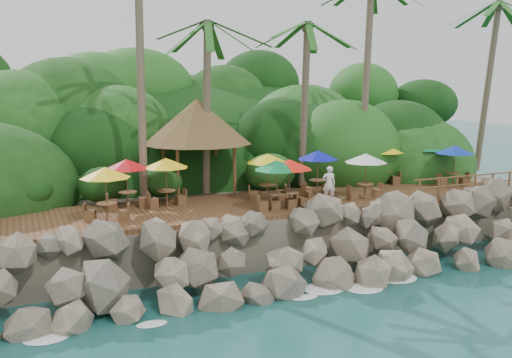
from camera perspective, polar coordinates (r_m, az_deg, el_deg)
name	(u,v)px	position (r m, az deg, el deg)	size (l,w,h in m)	color
ground	(320,297)	(21.26, 6.43, -11.67)	(140.00, 140.00, 0.00)	#19514F
land_base	(193,191)	(35.26, -6.33, -1.19)	(32.00, 25.20, 2.10)	gray
jungle_hill	(164,187)	(42.57, -9.19, -0.78)	(44.80, 28.00, 15.40)	#143811
seawall	(296,252)	(22.54, 3.99, -7.26)	(29.00, 4.00, 2.30)	gray
terrace	(256,205)	(25.78, 0.00, -2.63)	(26.00, 5.00, 0.20)	brown
jungle_foliage	(198,211)	(34.54, -5.82, -3.20)	(44.00, 16.00, 12.00)	#143811
foam_line	(316,294)	(21.49, 6.03, -11.33)	(25.20, 0.80, 0.06)	white
palapa	(197,121)	(28.08, -5.89, 5.76)	(5.35, 5.35, 4.60)	brown
dining_clusters	(277,163)	(25.90, 2.08, 1.65)	(24.84, 5.18, 2.15)	brown
railing	(484,181)	(29.87, 21.80, -0.23)	(8.30, 0.10, 1.00)	brown
waiter	(329,184)	(26.10, 7.30, -0.49)	(0.60, 0.39, 1.64)	white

